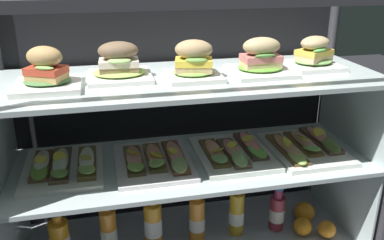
{
  "coord_description": "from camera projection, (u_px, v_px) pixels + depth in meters",
  "views": [
    {
      "loc": [
        -0.29,
        -1.28,
        1.05
      ],
      "look_at": [
        0.0,
        0.0,
        0.54
      ],
      "focal_mm": 38.43,
      "sensor_mm": 36.0,
      "label": 1
    }
  ],
  "objects": [
    {
      "name": "juice_bottle_front_middle",
      "position": [
        153.0,
        223.0,
        1.54
      ],
      "size": [
        0.07,
        0.07,
        0.23
      ],
      "color": "orange",
      "rests_on": "case_base_deck"
    },
    {
      "name": "plated_roll_sandwich_near_right_corner",
      "position": [
        261.0,
        60.0,
        1.37
      ],
      "size": [
        0.21,
        0.21,
        0.12
      ],
      "color": "white",
      "rests_on": "shelf_upper_glass"
    },
    {
      "name": "juice_bottle_front_second",
      "position": [
        237.0,
        213.0,
        1.61
      ],
      "size": [
        0.06,
        0.06,
        0.23
      ],
      "color": "gold",
      "rests_on": "case_base_deck"
    },
    {
      "name": "open_sandwich_tray_far_left",
      "position": [
        155.0,
        160.0,
        1.42
      ],
      "size": [
        0.26,
        0.33,
        0.05
      ],
      "color": "white",
      "rests_on": "shelf_lower_glass"
    },
    {
      "name": "open_sandwich_tray_center",
      "position": [
        64.0,
        166.0,
        1.38
      ],
      "size": [
        0.26,
        0.33,
        0.06
      ],
      "color": "white",
      "rests_on": "shelf_lower_glass"
    },
    {
      "name": "riser_lower_tier",
      "position": [
        192.0,
        204.0,
        1.53
      ],
      "size": [
        1.25,
        0.44,
        0.33
      ],
      "color": "silver",
      "rests_on": "case_base_deck"
    },
    {
      "name": "shelf_upper_glass",
      "position": [
        192.0,
        79.0,
        1.35
      ],
      "size": [
        1.27,
        0.46,
        0.02
      ],
      "primitive_type": "cube",
      "color": "silver",
      "rests_on": "riser_upper_tier"
    },
    {
      "name": "riser_upper_tier",
      "position": [
        192.0,
        122.0,
        1.41
      ],
      "size": [
        1.25,
        0.44,
        0.29
      ],
      "color": "silver",
      "rests_on": "shelf_lower_glass"
    },
    {
      "name": "plated_roll_sandwich_far_right",
      "position": [
        314.0,
        56.0,
        1.44
      ],
      "size": [
        0.18,
        0.18,
        0.11
      ],
      "color": "white",
      "rests_on": "shelf_upper_glass"
    },
    {
      "name": "plated_roll_sandwich_far_left",
      "position": [
        195.0,
        63.0,
        1.31
      ],
      "size": [
        0.17,
        0.17,
        0.13
      ],
      "color": "white",
      "rests_on": "shelf_upper_glass"
    },
    {
      "name": "orange_fruit_near_left_post",
      "position": [
        303.0,
        226.0,
        1.62
      ],
      "size": [
        0.07,
        0.07,
        0.07
      ],
      "primitive_type": "sphere",
      "color": "orange",
      "rests_on": "case_base_deck"
    },
    {
      "name": "orange_fruit_rolled_forward",
      "position": [
        327.0,
        229.0,
        1.6
      ],
      "size": [
        0.07,
        0.07,
        0.07
      ],
      "primitive_type": "sphere",
      "color": "orange",
      "rests_on": "case_base_deck"
    },
    {
      "name": "juice_bottle_tucked_behind",
      "position": [
        197.0,
        219.0,
        1.58
      ],
      "size": [
        0.06,
        0.06,
        0.22
      ],
      "color": "orange",
      "rests_on": "case_base_deck"
    },
    {
      "name": "open_sandwich_tray_mid_right",
      "position": [
        305.0,
        147.0,
        1.52
      ],
      "size": [
        0.26,
        0.33,
        0.07
      ],
      "color": "white",
      "rests_on": "shelf_lower_glass"
    },
    {
      "name": "juice_bottle_front_fourth",
      "position": [
        109.0,
        230.0,
        1.52
      ],
      "size": [
        0.06,
        0.06,
        0.22
      ],
      "color": "orange",
      "rests_on": "case_base_deck"
    },
    {
      "name": "plated_roll_sandwich_left_of_center",
      "position": [
        119.0,
        65.0,
        1.31
      ],
      "size": [
        0.2,
        0.2,
        0.12
      ],
      "color": "white",
      "rests_on": "shelf_upper_glass"
    },
    {
      "name": "case_frame",
      "position": [
        184.0,
        111.0,
        1.52
      ],
      "size": [
        1.32,
        0.52,
        0.97
      ],
      "color": "#333338",
      "rests_on": "ground"
    },
    {
      "name": "orange_fruit_beside_bottles",
      "position": [
        304.0,
        212.0,
        1.7
      ],
      "size": [
        0.08,
        0.08,
        0.08
      ],
      "primitive_type": "sphere",
      "color": "orange",
      "rests_on": "case_base_deck"
    },
    {
      "name": "juice_bottle_front_left_end",
      "position": [
        60.0,
        240.0,
        1.47
      ],
      "size": [
        0.07,
        0.07,
        0.2
      ],
      "color": "orange",
      "rests_on": "case_base_deck"
    },
    {
      "name": "juice_bottle_back_left",
      "position": [
        277.0,
        212.0,
        1.64
      ],
      "size": [
        0.06,
        0.06,
        0.19
      ],
      "color": "#9B2D39",
      "rests_on": "case_base_deck"
    },
    {
      "name": "open_sandwich_tray_near_left_corner",
      "position": [
        234.0,
        152.0,
        1.48
      ],
      "size": [
        0.26,
        0.33,
        0.06
      ],
      "color": "white",
      "rests_on": "shelf_lower_glass"
    },
    {
      "name": "plated_roll_sandwich_right_of_center",
      "position": [
        47.0,
        74.0,
        1.21
      ],
      "size": [
        0.19,
        0.19,
        0.13
      ],
      "color": "white",
      "rests_on": "shelf_upper_glass"
    },
    {
      "name": "shelf_lower_glass",
      "position": [
        192.0,
        162.0,
        1.46
      ],
      "size": [
        1.27,
        0.46,
        0.02
      ],
      "primitive_type": "cube",
      "color": "silver",
      "rests_on": "riser_lower_tier"
    }
  ]
}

